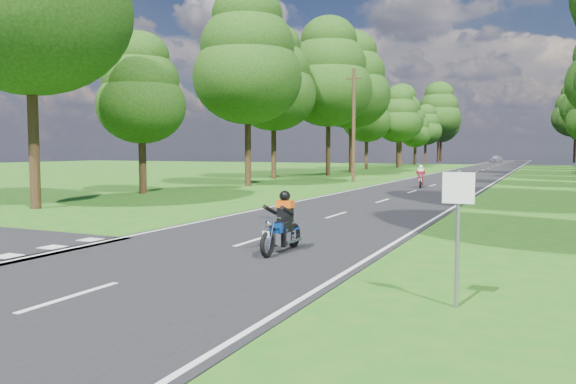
% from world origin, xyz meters
% --- Properties ---
extents(ground, '(160.00, 160.00, 0.00)m').
position_xyz_m(ground, '(0.00, 0.00, 0.00)').
color(ground, '#1B5E15').
rests_on(ground, ground).
extents(main_road, '(7.00, 140.00, 0.02)m').
position_xyz_m(main_road, '(0.00, 50.00, 0.01)').
color(main_road, black).
rests_on(main_road, ground).
extents(road_markings, '(7.40, 140.00, 0.01)m').
position_xyz_m(road_markings, '(-0.14, 48.13, 0.02)').
color(road_markings, silver).
rests_on(road_markings, main_road).
extents(treeline, '(40.00, 115.35, 14.78)m').
position_xyz_m(treeline, '(1.43, 60.06, 8.25)').
color(treeline, black).
rests_on(treeline, ground).
extents(telegraph_pole, '(1.20, 0.26, 8.00)m').
position_xyz_m(telegraph_pole, '(-6.00, 28.00, 4.07)').
color(telegraph_pole, '#382616').
rests_on(telegraph_pole, ground).
extents(road_sign, '(0.45, 0.07, 2.00)m').
position_xyz_m(road_sign, '(5.50, -2.01, 1.34)').
color(road_sign, slate).
rests_on(road_sign, ground).
extents(rider_near_blue, '(0.55, 1.64, 1.37)m').
position_xyz_m(rider_near_blue, '(1.33, 0.79, 0.71)').
color(rider_near_blue, navy).
rests_on(rider_near_blue, main_road).
extents(rider_far_red, '(0.83, 1.70, 1.36)m').
position_xyz_m(rider_far_red, '(-0.26, 23.38, 0.70)').
color(rider_far_red, '#AB0D0D').
rests_on(rider_far_red, main_road).
extents(distant_car, '(2.40, 4.03, 1.28)m').
position_xyz_m(distant_car, '(-1.91, 97.01, 0.66)').
color(distant_car, '#B9BBC1').
rests_on(distant_car, main_road).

